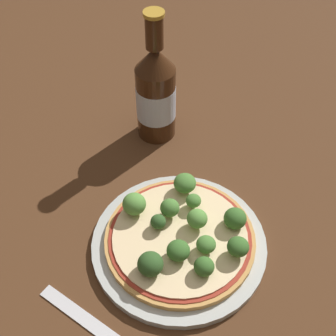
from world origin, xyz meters
TOP-DOWN VIEW (x-y plane):
  - ground_plane at (0.00, 0.00)m, footprint 3.00×3.00m
  - plate at (-0.02, 0.00)m, footprint 0.26×0.26m
  - pizza at (-0.02, 0.00)m, footprint 0.22×0.22m
  - broccoli_floret_0 at (-0.04, -0.06)m, footprint 0.03×0.03m
  - broccoli_floret_1 at (0.04, 0.02)m, footprint 0.02×0.02m
  - broccoli_floret_2 at (-0.05, -0.02)m, footprint 0.03×0.03m
  - broccoli_floret_3 at (0.01, -0.01)m, footprint 0.03×0.03m
  - broccoli_floret_4 at (-0.01, -0.04)m, footprint 0.03×0.03m
  - broccoli_floret_5 at (-0.03, 0.08)m, footprint 0.04×0.04m
  - broccoli_floret_6 at (0.05, 0.05)m, footprint 0.04×0.04m
  - broccoli_floret_7 at (-0.09, -0.01)m, footprint 0.04×0.04m
  - broccoli_floret_8 at (-0.03, 0.03)m, footprint 0.02×0.02m
  - broccoli_floret_9 at (0.00, 0.04)m, footprint 0.03×0.03m
  - broccoli_floret_10 at (0.01, -0.08)m, footprint 0.03×0.03m
  - broccoli_floret_11 at (0.05, -0.05)m, footprint 0.03×0.03m
  - beer_bottle at (0.14, 0.19)m, footprint 0.07×0.07m
  - fork at (-0.19, -0.01)m, footprint 0.04×0.20m

SIDE VIEW (x-z plane):
  - ground_plane at x=0.00m, z-range 0.00..0.00m
  - fork at x=-0.19m, z-range 0.00..0.00m
  - plate at x=-0.02m, z-range 0.00..0.01m
  - pizza at x=-0.02m, z-range 0.01..0.03m
  - broccoli_floret_0 at x=-0.04m, z-range 0.03..0.05m
  - broccoli_floret_8 at x=-0.03m, z-range 0.03..0.05m
  - broccoli_floret_4 at x=-0.01m, z-range 0.03..0.05m
  - broccoli_floret_1 at x=0.04m, z-range 0.03..0.05m
  - broccoli_floret_11 at x=0.05m, z-range 0.03..0.06m
  - broccoli_floret_2 at x=-0.05m, z-range 0.03..0.06m
  - broccoli_floret_7 at x=-0.09m, z-range 0.03..0.06m
  - broccoli_floret_9 at x=0.00m, z-range 0.03..0.06m
  - broccoli_floret_6 at x=0.05m, z-range 0.03..0.06m
  - broccoli_floret_10 at x=0.01m, z-range 0.03..0.06m
  - broccoli_floret_3 at x=0.01m, z-range 0.03..0.06m
  - broccoli_floret_5 at x=-0.03m, z-range 0.03..0.06m
  - beer_bottle at x=0.14m, z-range -0.03..0.21m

